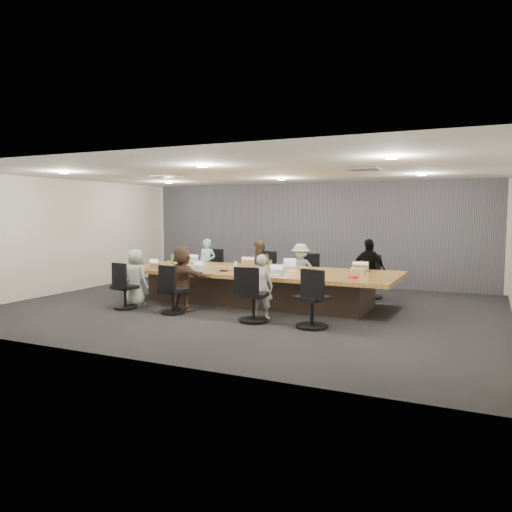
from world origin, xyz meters
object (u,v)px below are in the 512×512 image
at_px(chair_0, 214,272).
at_px(stapler, 267,271).
at_px(person_1, 260,267).
at_px(bottle_green_right, 270,266).
at_px(laptop_2, 293,267).
at_px(person_4, 136,278).
at_px(person_6, 262,286).
at_px(snack_packet, 353,277).
at_px(laptop_6, 273,275).
at_px(laptop_1, 251,265).
at_px(chair_5, 173,295).
at_px(conference_table, 258,285).
at_px(chair_2, 306,278).
at_px(chair_3, 371,281).
at_px(person_2, 301,270).
at_px(laptop_5, 197,271).
at_px(chair_1, 266,275).
at_px(person_3, 368,270).
at_px(laptop_4, 151,268).
at_px(laptop_0, 196,262).
at_px(bottle_green_left, 172,259).
at_px(chair_6, 254,299).
at_px(person_5, 182,278).
at_px(mug_brown, 155,263).
at_px(person_0, 207,264).
at_px(canvas_bag, 359,272).
at_px(chair_4, 125,291).

xyz_separation_m(chair_0, stapler, (2.47, -2.11, 0.37)).
relative_size(person_1, bottle_green_right, 5.15).
height_order(laptop_2, person_4, person_4).
relative_size(person_6, snack_packet, 6.61).
bearing_deg(laptop_6, laptop_1, 121.69).
xyz_separation_m(chair_5, laptop_6, (1.76, 0.90, 0.37)).
bearing_deg(conference_table, chair_2, 73.61).
height_order(chair_3, person_4, person_4).
xyz_separation_m(conference_table, person_4, (-2.23, -1.35, 0.20)).
height_order(chair_0, person_2, person_2).
relative_size(chair_2, laptop_5, 2.52).
xyz_separation_m(chair_0, person_4, (-0.16, -3.05, 0.20)).
height_order(chair_1, person_3, person_3).
bearing_deg(laptop_2, person_2, -93.76).
bearing_deg(laptop_6, chair_2, 88.17).
xyz_separation_m(laptop_4, person_6, (2.93, -0.55, -0.14)).
distance_m(person_2, laptop_5, 2.66).
height_order(laptop_0, bottle_green_left, bottle_green_left).
distance_m(chair_6, person_5, 1.81).
distance_m(chair_5, mug_brown, 2.29).
height_order(chair_5, bottle_green_right, bottle_green_right).
distance_m(person_0, canvas_bag, 4.48).
xyz_separation_m(chair_0, snack_packet, (4.29, -2.19, 0.36)).
relative_size(person_3, laptop_5, 4.65).
bearing_deg(person_6, chair_6, 88.04).
relative_size(chair_1, stapler, 5.09).
relative_size(person_1, person_5, 0.98).
relative_size(person_1, mug_brown, 11.76).
xyz_separation_m(chair_0, bottle_green_right, (2.48, -1.96, 0.46)).
height_order(chair_3, mug_brown, mug_brown).
relative_size(laptop_2, person_6, 0.24).
bearing_deg(chair_6, laptop_2, 83.96).
bearing_deg(person_2, person_5, -132.81).
distance_m(person_4, laptop_6, 2.99).
xyz_separation_m(laptop_5, person_6, (1.76, -0.55, -0.14)).
relative_size(laptop_0, bottle_green_right, 1.38).
distance_m(person_6, bottle_green_right, 1.16).
relative_size(chair_2, laptop_2, 2.57).
distance_m(chair_0, stapler, 3.27).
bearing_deg(laptop_2, chair_6, 90.79).
height_order(chair_4, person_6, person_6).
xyz_separation_m(person_2, mug_brown, (-3.15, -1.46, 0.17)).
distance_m(chair_0, laptop_6, 3.75).
height_order(chair_0, snack_packet, chair_0).
relative_size(chair_4, person_4, 0.61).
height_order(laptop_2, laptop_5, same).
bearing_deg(mug_brown, chair_1, 40.81).
relative_size(person_2, person_5, 0.94).
relative_size(conference_table, bottle_green_left, 25.42).
relative_size(chair_5, bottle_green_right, 2.97).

